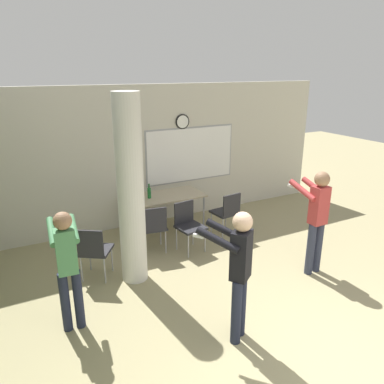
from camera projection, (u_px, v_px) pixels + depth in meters
wall_back at (155, 155)px, 7.59m from camera, size 8.00×0.15×2.80m
support_pillar at (131, 192)px, 5.35m from camera, size 0.39×0.39×2.80m
folding_table at (164, 198)px, 7.28m from camera, size 1.55×0.76×0.72m
bottle_on_table at (149, 193)px, 7.11m from camera, size 0.07×0.07×0.28m
chair_table_right at (227, 211)px, 7.11m from camera, size 0.48×0.48×0.87m
chair_table_left at (154, 225)px, 6.44m from camera, size 0.50×0.50×0.87m
chair_near_pillar at (94, 249)px, 5.60m from camera, size 0.61×0.61×0.87m
chair_table_front at (188, 223)px, 6.54m from camera, size 0.50×0.50×0.87m
person_playing_side at (317, 215)px, 5.68m from camera, size 0.37×0.65×1.65m
person_watching_back at (67, 262)px, 4.41m from camera, size 0.37×0.59×1.55m
person_playing_front at (238, 267)px, 4.22m from camera, size 0.59×0.65×1.62m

